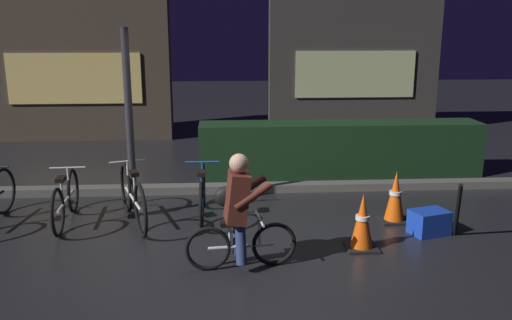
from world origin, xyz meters
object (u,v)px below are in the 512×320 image
at_px(traffic_cone_near, 362,222).
at_px(traffic_cone_far, 395,197).
at_px(parked_bike_left_mid, 66,200).
at_px(cyclist, 238,211).
at_px(closed_umbrella, 458,211).
at_px(blue_crate, 429,222).
at_px(street_post, 130,125).
at_px(parked_bike_center_left, 133,197).
at_px(parked_bike_center_right, 202,194).

height_order(traffic_cone_near, traffic_cone_far, traffic_cone_far).
bearing_deg(traffic_cone_near, parked_bike_left_mid, 163.64).
relative_size(traffic_cone_far, cyclist, 0.55).
xyz_separation_m(traffic_cone_far, closed_umbrella, (0.52, -0.71, 0.05)).
height_order(traffic_cone_near, closed_umbrella, closed_umbrella).
bearing_deg(blue_crate, parked_bike_left_mid, 171.75).
distance_m(cyclist, closed_umbrella, 2.67).
bearing_deg(street_post, traffic_cone_near, -24.99).
distance_m(parked_bike_center_left, blue_crate, 3.75).
relative_size(street_post, traffic_cone_far, 3.63).
bearing_deg(parked_bike_center_left, street_post, -11.83).
relative_size(street_post, closed_umbrella, 2.93).
relative_size(street_post, parked_bike_center_right, 1.61).
bearing_deg(blue_crate, closed_umbrella, -47.63).
xyz_separation_m(parked_bike_left_mid, closed_umbrella, (4.79, -0.91, 0.07)).
bearing_deg(cyclist, parked_bike_center_right, 98.95).
distance_m(street_post, blue_crate, 4.00).
bearing_deg(closed_umbrella, cyclist, -55.90).
distance_m(street_post, parked_bike_center_right, 1.31).
height_order(traffic_cone_near, cyclist, cyclist).
distance_m(parked_bike_center_right, traffic_cone_near, 2.20).
distance_m(traffic_cone_near, cyclist, 1.51).
relative_size(parked_bike_center_left, cyclist, 1.29).
height_order(parked_bike_center_left, cyclist, cyclist).
bearing_deg(parked_bike_center_left, blue_crate, -118.71).
bearing_deg(parked_bike_center_right, parked_bike_center_left, 100.72).
distance_m(parked_bike_center_left, traffic_cone_near, 2.93).
height_order(blue_crate, cyclist, cyclist).
relative_size(parked_bike_left_mid, traffic_cone_far, 2.19).
bearing_deg(traffic_cone_near, parked_bike_center_right, 147.59).
distance_m(parked_bike_center_right, closed_umbrella, 3.21).
bearing_deg(blue_crate, traffic_cone_far, 122.28).
xyz_separation_m(traffic_cone_near, closed_umbrella, (1.18, 0.15, 0.06)).
distance_m(blue_crate, closed_umbrella, 0.41).
relative_size(parked_bike_center_left, traffic_cone_far, 2.35).
xyz_separation_m(blue_crate, closed_umbrella, (0.23, -0.25, 0.23)).
distance_m(traffic_cone_near, blue_crate, 1.04).
bearing_deg(street_post, parked_bike_left_mid, -164.02).
xyz_separation_m(traffic_cone_near, traffic_cone_far, (0.66, 0.86, 0.01)).
bearing_deg(street_post, cyclist, -51.29).
distance_m(parked_bike_center_right, cyclist, 1.67).
height_order(blue_crate, closed_umbrella, closed_umbrella).
distance_m(parked_bike_left_mid, parked_bike_center_right, 1.76).
height_order(street_post, blue_crate, street_post).
height_order(street_post, parked_bike_left_mid, street_post).
xyz_separation_m(parked_bike_center_left, blue_crate, (3.70, -0.61, -0.20)).
height_order(parked_bike_center_left, traffic_cone_near, parked_bike_center_left).
bearing_deg(parked_bike_center_left, traffic_cone_far, -111.87).
bearing_deg(street_post, parked_bike_center_right, -7.28).
distance_m(street_post, traffic_cone_far, 3.59).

